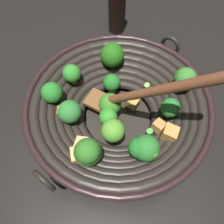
% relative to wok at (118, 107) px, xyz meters
% --- Properties ---
extents(ground_plane, '(4.00, 4.00, 0.00)m').
position_rel_wok_xyz_m(ground_plane, '(-0.00, -0.00, -0.06)').
color(ground_plane, black).
extents(wok, '(0.41, 0.41, 0.29)m').
position_rel_wok_xyz_m(wok, '(0.00, 0.00, 0.00)').
color(wok, black).
rests_on(wok, ground).
extents(soy_sauce_bottle, '(0.05, 0.05, 0.20)m').
position_rel_wok_xyz_m(soy_sauce_bottle, '(-0.07, -0.33, 0.02)').
color(soy_sauce_bottle, black).
rests_on(soy_sauce_bottle, ground).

